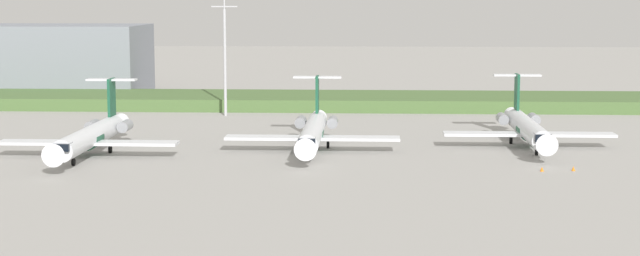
# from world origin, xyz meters

# --- Properties ---
(ground_plane) EXTENTS (500.00, 500.00, 0.00)m
(ground_plane) POSITION_xyz_m (0.00, 30.00, 0.00)
(ground_plane) COLOR #9E9B96
(grass_berm) EXTENTS (320.00, 20.00, 2.20)m
(grass_berm) POSITION_xyz_m (0.00, 64.02, 1.10)
(grass_berm) COLOR #4C6B38
(grass_berm) RESTS_ON ground
(regional_jet_nearest) EXTENTS (22.81, 31.00, 9.00)m
(regional_jet_nearest) POSITION_xyz_m (-29.01, 6.73, 2.54)
(regional_jet_nearest) COLOR silver
(regional_jet_nearest) RESTS_ON ground
(regional_jet_second) EXTENTS (22.81, 31.00, 9.00)m
(regional_jet_second) POSITION_xyz_m (-0.94, 12.44, 2.54)
(regional_jet_second) COLOR silver
(regional_jet_second) RESTS_ON ground
(regional_jet_third) EXTENTS (22.81, 31.00, 9.00)m
(regional_jet_third) POSITION_xyz_m (27.88, 17.48, 2.54)
(regional_jet_third) COLOR silver
(regional_jet_third) RESTS_ON ground
(antenna_mast) EXTENTS (4.40, 0.50, 28.24)m
(antenna_mast) POSITION_xyz_m (-17.97, 49.47, 11.63)
(antenna_mast) COLOR #B2B2B7
(antenna_mast) RESTS_ON ground
(distant_hangar) EXTENTS (53.01, 22.06, 14.28)m
(distant_hangar) POSITION_xyz_m (-66.46, 84.18, 7.14)
(distant_hangar) COLOR gray
(distant_hangar) RESTS_ON ground
(safety_cone_front_marker) EXTENTS (0.44, 0.44, 0.55)m
(safety_cone_front_marker) POSITION_xyz_m (26.61, -2.34, 0.28)
(safety_cone_front_marker) COLOR orange
(safety_cone_front_marker) RESTS_ON ground
(safety_cone_mid_marker) EXTENTS (0.44, 0.44, 0.55)m
(safety_cone_mid_marker) POSITION_xyz_m (30.33, -1.82, 0.28)
(safety_cone_mid_marker) COLOR orange
(safety_cone_mid_marker) RESTS_ON ground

